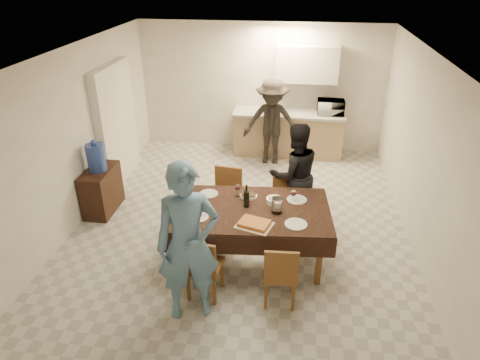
% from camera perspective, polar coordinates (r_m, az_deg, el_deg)
% --- Properties ---
extents(floor, '(5.00, 6.00, 0.02)m').
position_cam_1_polar(floor, '(6.79, 0.27, -5.36)').
color(floor, '#B8B8B3').
rests_on(floor, ground).
extents(ceiling, '(5.00, 6.00, 0.02)m').
position_cam_1_polar(ceiling, '(5.80, 0.33, 16.72)').
color(ceiling, white).
rests_on(ceiling, wall_back).
extents(wall_back, '(5.00, 0.02, 2.60)m').
position_cam_1_polar(wall_back, '(9.00, 2.84, 12.17)').
color(wall_back, silver).
rests_on(wall_back, floor).
extents(wall_front, '(5.00, 0.02, 2.60)m').
position_cam_1_polar(wall_front, '(3.65, -6.03, -13.70)').
color(wall_front, silver).
rests_on(wall_front, floor).
extents(wall_left, '(0.02, 6.00, 2.60)m').
position_cam_1_polar(wall_left, '(6.93, -20.76, 5.57)').
color(wall_left, silver).
rests_on(wall_left, floor).
extents(wall_right, '(0.02, 6.00, 2.60)m').
position_cam_1_polar(wall_right, '(6.38, 23.19, 3.24)').
color(wall_right, silver).
rests_on(wall_right, floor).
extents(stub_partition, '(0.15, 1.40, 2.10)m').
position_cam_1_polar(stub_partition, '(7.99, -16.15, 7.18)').
color(stub_partition, white).
rests_on(stub_partition, floor).
extents(kitchen_base_cabinet, '(2.20, 0.60, 0.86)m').
position_cam_1_polar(kitchen_base_cabinet, '(8.94, 6.37, 6.05)').
color(kitchen_base_cabinet, tan).
rests_on(kitchen_base_cabinet, floor).
extents(kitchen_worktop, '(2.24, 0.64, 0.05)m').
position_cam_1_polar(kitchen_worktop, '(8.79, 6.52, 8.80)').
color(kitchen_worktop, '#A2A39F').
rests_on(kitchen_worktop, kitchen_base_cabinet).
extents(upper_cabinet, '(1.20, 0.34, 0.70)m').
position_cam_1_polar(upper_cabinet, '(8.67, 8.96, 15.02)').
color(upper_cabinet, silver).
rests_on(upper_cabinet, wall_back).
extents(dining_table, '(2.15, 1.37, 0.81)m').
position_cam_1_polar(dining_table, '(5.56, 1.30, -4.16)').
color(dining_table, black).
rests_on(dining_table, floor).
extents(chair_near_left, '(0.44, 0.44, 0.47)m').
position_cam_1_polar(chair_near_left, '(5.09, -4.96, -10.93)').
color(chair_near_left, brown).
rests_on(chair_near_left, floor).
extents(chair_near_right, '(0.41, 0.41, 0.46)m').
position_cam_1_polar(chair_near_right, '(5.01, 5.39, -11.91)').
color(chair_near_right, brown).
rests_on(chair_near_right, floor).
extents(chair_far_left, '(0.46, 0.46, 0.50)m').
position_cam_1_polar(chair_far_left, '(6.28, -2.11, -2.28)').
color(chair_far_left, brown).
rests_on(chair_far_left, floor).
extents(chair_far_right, '(0.43, 0.43, 0.45)m').
position_cam_1_polar(chair_far_right, '(6.24, 6.10, -3.21)').
color(chair_far_right, brown).
rests_on(chair_far_right, floor).
extents(console, '(0.39, 0.79, 0.73)m').
position_cam_1_polar(console, '(7.22, -17.95, -1.30)').
color(console, black).
rests_on(console, floor).
extents(water_jug, '(0.29, 0.29, 0.43)m').
position_cam_1_polar(water_jug, '(6.98, -18.64, 2.86)').
color(water_jug, '#2E4DAC').
rests_on(water_jug, console).
extents(wine_bottle, '(0.08, 0.08, 0.32)m').
position_cam_1_polar(wine_bottle, '(5.51, 0.87, -2.13)').
color(wine_bottle, black).
rests_on(wine_bottle, dining_table).
extents(water_pitcher, '(0.14, 0.14, 0.21)m').
position_cam_1_polar(water_pitcher, '(5.42, 4.94, -3.41)').
color(water_pitcher, white).
rests_on(water_pitcher, dining_table).
extents(savoury_tart, '(0.49, 0.42, 0.05)m').
position_cam_1_polar(savoury_tart, '(5.20, 1.93, -5.83)').
color(savoury_tart, '#D2823D').
rests_on(savoury_tart, dining_table).
extents(salad_bowl, '(0.20, 0.20, 0.08)m').
position_cam_1_polar(salad_bowl, '(5.66, 4.54, -2.76)').
color(salad_bowl, silver).
rests_on(salad_bowl, dining_table).
extents(mushroom_dish, '(0.22, 0.22, 0.04)m').
position_cam_1_polar(mushroom_dish, '(5.78, 1.13, -2.20)').
color(mushroom_dish, silver).
rests_on(mushroom_dish, dining_table).
extents(wine_glass_a, '(0.08, 0.08, 0.18)m').
position_cam_1_polar(wine_glass_a, '(5.36, -4.85, -3.97)').
color(wine_glass_a, white).
rests_on(wine_glass_a, dining_table).
extents(wine_glass_b, '(0.08, 0.08, 0.18)m').
position_cam_1_polar(wine_glass_b, '(5.69, 7.12, -2.11)').
color(wine_glass_b, white).
rests_on(wine_glass_b, dining_table).
extents(wine_glass_c, '(0.09, 0.09, 0.20)m').
position_cam_1_polar(wine_glass_c, '(5.77, -0.32, -1.32)').
color(wine_glass_c, white).
rests_on(wine_glass_c, dining_table).
extents(plate_near_left, '(0.24, 0.24, 0.01)m').
position_cam_1_polar(plate_near_left, '(5.38, -5.45, -4.96)').
color(plate_near_left, silver).
rests_on(plate_near_left, dining_table).
extents(plate_near_right, '(0.28, 0.28, 0.02)m').
position_cam_1_polar(plate_near_right, '(5.26, 7.47, -5.88)').
color(plate_near_right, silver).
rests_on(plate_near_right, dining_table).
extents(plate_far_left, '(0.25, 0.25, 0.01)m').
position_cam_1_polar(plate_far_left, '(5.88, -4.18, -1.84)').
color(plate_far_left, silver).
rests_on(plate_far_left, dining_table).
extents(plate_far_right, '(0.26, 0.26, 0.02)m').
position_cam_1_polar(plate_far_right, '(5.77, 7.58, -2.61)').
color(plate_far_right, silver).
rests_on(plate_far_right, dining_table).
extents(microwave, '(0.52, 0.35, 0.29)m').
position_cam_1_polar(microwave, '(8.76, 12.02, 9.49)').
color(microwave, silver).
rests_on(microwave, kitchen_worktop).
extents(person_near, '(0.80, 0.66, 1.91)m').
position_cam_1_polar(person_near, '(4.69, -6.94, -8.45)').
color(person_near, '#5781A5').
rests_on(person_near, floor).
extents(person_far, '(0.96, 0.86, 1.62)m').
position_cam_1_polar(person_far, '(6.43, 7.25, 0.74)').
color(person_far, black).
rests_on(person_far, floor).
extents(person_kitchen, '(1.09, 0.63, 1.69)m').
position_cam_1_polar(person_kitchen, '(8.39, 4.22, 7.68)').
color(person_kitchen, black).
rests_on(person_kitchen, floor).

